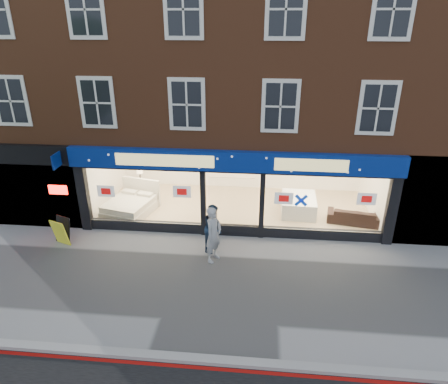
# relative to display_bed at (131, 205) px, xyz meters

# --- Properties ---
(ground) EXTENTS (120.00, 120.00, 0.00)m
(ground) POSITION_rel_display_bed_xyz_m (4.20, -4.33, -0.42)
(ground) COLOR gray
(ground) RESTS_ON ground
(kerb_line) EXTENTS (60.00, 0.10, 0.01)m
(kerb_line) POSITION_rel_display_bed_xyz_m (4.20, -7.43, -0.42)
(kerb_line) COLOR #8C0A07
(kerb_line) RESTS_ON ground
(kerb_stone) EXTENTS (60.00, 0.25, 0.12)m
(kerb_stone) POSITION_rel_display_bed_xyz_m (4.20, -7.23, -0.36)
(kerb_stone) COLOR gray
(kerb_stone) RESTS_ON ground
(showroom_floor) EXTENTS (11.00, 4.50, 0.10)m
(showroom_floor) POSITION_rel_display_bed_xyz_m (4.20, 0.92, -0.37)
(showroom_floor) COLOR tan
(showroom_floor) RESTS_ON ground
(building) EXTENTS (19.00, 8.26, 10.30)m
(building) POSITION_rel_display_bed_xyz_m (4.19, 2.60, 6.25)
(building) COLOR brown
(building) RESTS_ON ground
(display_bed) EXTENTS (2.10, 2.37, 1.15)m
(display_bed) POSITION_rel_display_bed_xyz_m (0.00, 0.00, 0.00)
(display_bed) COLOR beige
(display_bed) RESTS_ON showroom_floor
(bedside_table) EXTENTS (0.58, 0.58, 0.55)m
(bedside_table) POSITION_rel_display_bed_xyz_m (-0.20, 2.07, -0.05)
(bedside_table) COLOR brown
(bedside_table) RESTS_ON showroom_floor
(mattress_stack) EXTENTS (1.40, 1.74, 0.67)m
(mattress_stack) POSITION_rel_display_bed_xyz_m (6.74, 0.65, 0.01)
(mattress_stack) COLOR white
(mattress_stack) RESTS_ON showroom_floor
(sofa) EXTENTS (2.09, 1.13, 0.58)m
(sofa) POSITION_rel_display_bed_xyz_m (8.80, -0.03, -0.03)
(sofa) COLOR black
(sofa) RESTS_ON showroom_floor
(a_board) EXTENTS (0.74, 0.61, 0.98)m
(a_board) POSITION_rel_display_bed_xyz_m (-1.73, -2.45, 0.07)
(a_board) COLOR yellow
(a_board) RESTS_ON ground
(pedestrian_grey) EXTENTS (0.72, 0.83, 1.91)m
(pedestrian_grey) POSITION_rel_display_bed_xyz_m (3.72, -2.95, 0.53)
(pedestrian_grey) COLOR #9DA0A5
(pedestrian_grey) RESTS_ON ground
(pedestrian_blue) EXTENTS (0.81, 0.95, 1.70)m
(pedestrian_blue) POSITION_rel_display_bed_xyz_m (3.65, -2.31, 0.43)
(pedestrian_blue) COLOR #172740
(pedestrian_blue) RESTS_ON ground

